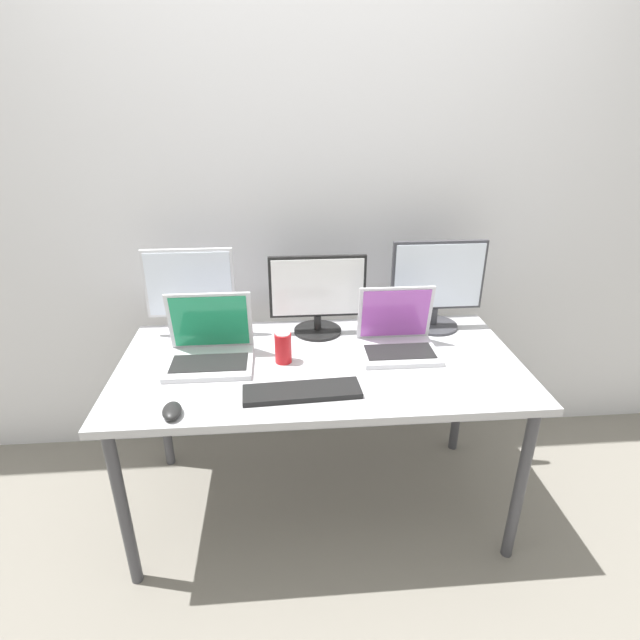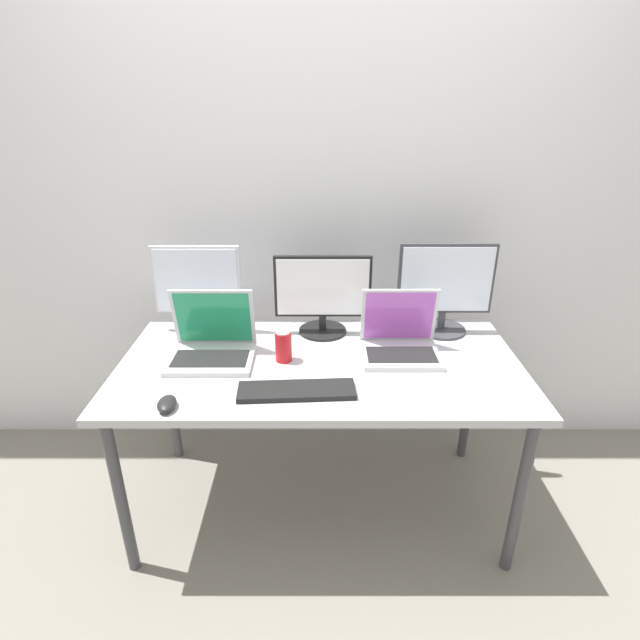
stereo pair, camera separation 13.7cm
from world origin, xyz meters
name	(u,v)px [view 1 (the left image)]	position (x,y,z in m)	size (l,w,h in m)	color
ground_plane	(320,503)	(0.00, 0.00, 0.00)	(16.00, 16.00, 0.00)	gray
wall_back	(310,192)	(0.00, 0.59, 1.30)	(7.00, 0.08, 2.60)	silver
work_desk	(320,375)	(0.00, 0.00, 0.68)	(1.59, 0.80, 0.74)	#424247
monitor_left	(190,291)	(-0.53, 0.29, 0.94)	(0.38, 0.20, 0.39)	silver
monitor_center	(318,294)	(0.01, 0.27, 0.92)	(0.42, 0.21, 0.35)	black
monitor_right	(437,284)	(0.54, 0.28, 0.95)	(0.41, 0.22, 0.40)	#38383D
laptop_silver	(210,347)	(-0.43, 0.04, 0.80)	(0.33, 0.26, 0.27)	silver
laptop_secondary	(397,337)	(0.32, 0.07, 0.80)	(0.31, 0.25, 0.26)	silver
keyboard_main	(302,392)	(-0.08, -0.23, 0.75)	(0.42, 0.12, 0.02)	black
mouse_by_keyboard	(172,411)	(-0.52, -0.33, 0.76)	(0.06, 0.10, 0.03)	black
soda_can_near_keyboard	(283,348)	(-0.14, 0.01, 0.80)	(0.07, 0.07, 0.13)	red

